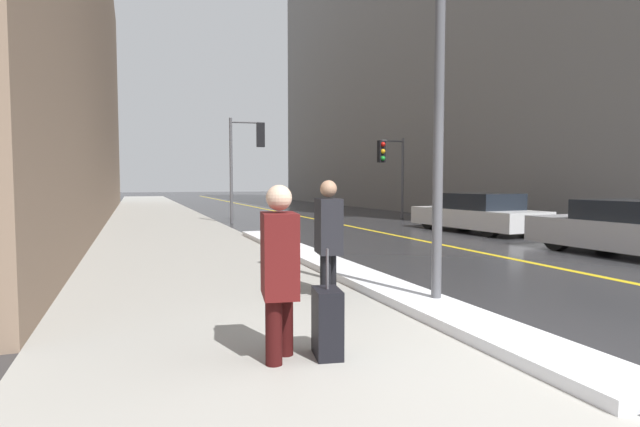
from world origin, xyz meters
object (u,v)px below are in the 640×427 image
object	(u,v)px
traffic_light_far	(389,160)
rolling_suitcase	(327,323)
parked_car_white	(477,213)
traffic_light_near	(249,148)
pedestrian_in_glasses	(279,264)
pedestrian_with_shoulder_bag	(328,232)
lamp_post	(440,39)

from	to	relation	value
traffic_light_far	rolling_suitcase	world-z (taller)	traffic_light_far
parked_car_white	traffic_light_near	bearing A→B (deg)	40.92
parked_car_white	pedestrian_in_glasses	bearing A→B (deg)	130.02
rolling_suitcase	pedestrian_with_shoulder_bag	bearing A→B (deg)	168.11
pedestrian_in_glasses	traffic_light_far	bearing A→B (deg)	158.28
lamp_post	pedestrian_in_glasses	xyz separation A→B (m)	(-2.27, -1.09, -2.36)
pedestrian_in_glasses	parked_car_white	distance (m)	12.35
pedestrian_with_shoulder_bag	pedestrian_in_glasses	bearing A→B (deg)	-21.34
traffic_light_near	pedestrian_with_shoulder_bag	xyz separation A→B (m)	(-1.66, -12.32, -1.96)
rolling_suitcase	traffic_light_near	bearing A→B (deg)	179.85
traffic_light_far	lamp_post	bearing A→B (deg)	56.05
traffic_light_far	rolling_suitcase	distance (m)	16.99
rolling_suitcase	pedestrian_in_glasses	bearing A→B (deg)	-89.11
pedestrian_in_glasses	parked_car_white	xyz separation A→B (m)	(8.78, 8.68, -0.27)
traffic_light_near	traffic_light_far	distance (m)	5.96
parked_car_white	rolling_suitcase	distance (m)	12.11
traffic_light_far	pedestrian_in_glasses	xyz separation A→B (m)	(-8.87, -14.51, -1.62)
traffic_light_far	pedestrian_with_shoulder_bag	distance (m)	14.64
lamp_post	pedestrian_with_shoulder_bag	bearing A→B (deg)	134.84
lamp_post	parked_car_white	distance (m)	10.34
traffic_light_far	parked_car_white	distance (m)	6.12
traffic_light_far	rolling_suitcase	bearing A→B (deg)	52.07
parked_car_white	rolling_suitcase	bearing A→B (deg)	131.59
lamp_post	parked_car_white	xyz separation A→B (m)	(6.51, 7.60, -2.63)
lamp_post	rolling_suitcase	xyz separation A→B (m)	(-1.87, -1.15, -2.89)
traffic_light_near	pedestrian_with_shoulder_bag	world-z (taller)	traffic_light_near
traffic_light_near	pedestrian_in_glasses	size ratio (longest dim) A/B	2.60
traffic_light_near	rolling_suitcase	world-z (taller)	traffic_light_near
pedestrian_with_shoulder_bag	rolling_suitcase	world-z (taller)	pedestrian_with_shoulder_bag
lamp_post	traffic_light_near	world-z (taller)	lamp_post
pedestrian_in_glasses	traffic_light_near	bearing A→B (deg)	178.25
lamp_post	pedestrian_with_shoulder_bag	distance (m)	2.74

